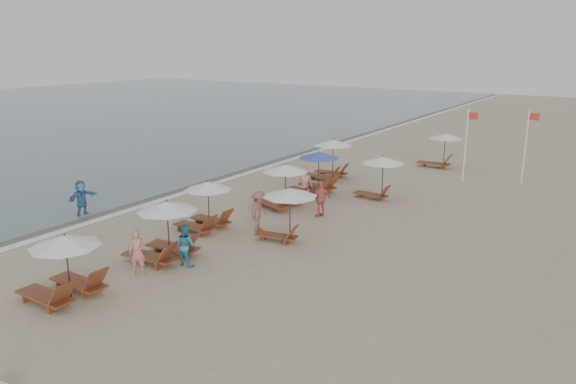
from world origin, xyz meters
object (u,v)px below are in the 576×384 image
Objects in this scene: lounger_station_2 at (204,207)px; beachgoer_mid_b at (259,211)px; beachgoer_near at (137,252)px; lounger_station_0 at (63,269)px; inland_station_1 at (379,171)px; lounger_station_1 at (163,233)px; lounger_station_5 at (329,160)px; beachgoer_far_a at (321,199)px; lounger_station_3 at (281,186)px; inland_station_2 at (440,147)px; beachgoer_far_b at (304,182)px; waterline_walker at (81,198)px; inland_station_0 at (285,206)px; flag_pole_near at (466,142)px; beachgoer_mid_a at (185,245)px; lounger_station_4 at (314,175)px.

beachgoer_mid_b is (2.07, 1.16, -0.13)m from lounger_station_2.
beachgoer_mid_b is at bearing 47.58° from beachgoer_near.
lounger_station_0 is 1.04× the size of inland_station_1.
beachgoer_near is at bearing -80.27° from lounger_station_1.
lounger_station_1 is at bearing -85.79° from lounger_station_5.
lounger_station_1 is 1.54× the size of beachgoer_mid_b.
lounger_station_2 is at bearing 69.65° from beachgoer_near.
beachgoer_far_a is (2.47, 11.84, -0.14)m from lounger_station_0.
inland_station_1 reaches higher than lounger_station_0.
lounger_station_3 is 0.99× the size of inland_station_2.
beachgoer_far_a reaches higher than beachgoer_near.
lounger_station_2 is 1.40× the size of beachgoer_mid_b.
inland_station_2 is 11.58m from beachgoer_far_b.
inland_station_2 is at bearing 76.10° from lounger_station_2.
waterline_walker is at bearing 166.02° from lounger_station_1.
beachgoer_mid_b is at bearing -70.39° from lounger_station_3.
lounger_station_5 is at bearing 97.60° from lounger_station_3.
beachgoer_far_a is (3.31, -6.70, -0.32)m from lounger_station_5.
lounger_station_1 is 8.10m from lounger_station_3.
lounger_station_1 reaches higher than beachgoer_mid_b.
inland_station_1 is at bearing 75.25° from lounger_station_1.
inland_station_0 is 1.50× the size of beachgoer_far_b.
flag_pole_near reaches higher than beachgoer_mid_b.
lounger_station_3 is 11.71m from flag_pole_near.
inland_station_2 reaches higher than beachgoer_near.
waterline_walker is (-6.18, -1.62, -0.17)m from lounger_station_2.
lounger_station_1 is at bearing -108.15° from flag_pole_near.
lounger_station_0 is 1.51× the size of beachgoer_mid_b.
inland_station_0 is at bearing 31.87° from beachgoer_near.
beachgoer_mid_a is 0.88× the size of beachgoer_mid_b.
lounger_station_5 reaches higher than beachgoer_near.
lounger_station_3 is 9.42m from waterline_walker.
lounger_station_1 is at bearing 64.72° from beachgoer_near.
beachgoer_mid_b is at bearing -80.13° from lounger_station_4.
inland_station_1 is 0.60× the size of flag_pole_near.
lounger_station_0 is 0.97× the size of lounger_station_4.
inland_station_0 reaches higher than waterline_walker.
lounger_station_5 reaches higher than lounger_station_1.
lounger_station_4 is 0.86m from beachgoer_far_b.
lounger_station_5 is at bearing 90.21° from lounger_station_2.
beachgoer_far_a is at bearing -54.39° from lounger_station_4.
waterline_walker is at bearing -166.47° from inland_station_0.
lounger_station_4 is 1.66× the size of beachgoer_near.
inland_station_2 is (0.71, 17.05, -0.17)m from inland_station_0.
inland_station_1 is at bearing 49.55° from lounger_station_3.
lounger_station_4 reaches higher than beachgoer_near.
inland_station_0 is (3.73, -10.32, 0.32)m from lounger_station_5.
flag_pole_near is at bearing -27.87° from beachgoer_mid_b.
lounger_station_1 is 3.57m from lounger_station_2.
inland_station_0 is 6.68m from beachgoer_far_b.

